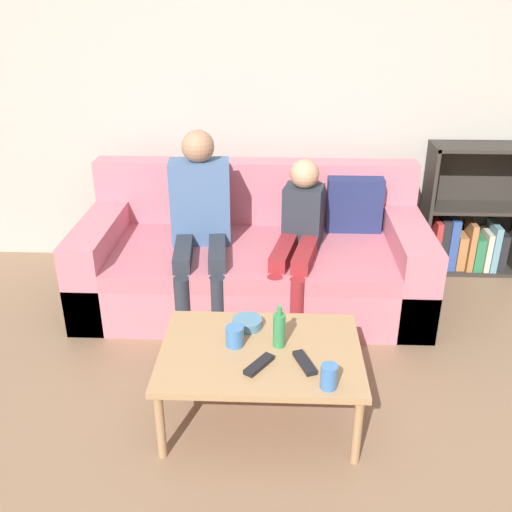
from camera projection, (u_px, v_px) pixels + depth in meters
name	position (u px, v px, depth m)	size (l,w,h in m)	color
wall_back	(267.00, 81.00, 3.85)	(12.00, 0.06, 2.60)	#B7B2A8
couch	(254.00, 260.00, 3.70)	(2.15, 0.99, 0.83)	#D1707F
bookshelf	(468.00, 224.00, 4.06)	(0.69, 0.28, 0.92)	#332D28
coffee_table	(261.00, 356.00, 2.62)	(0.92, 0.66, 0.37)	#A87F56
person_adult	(200.00, 213.00, 3.47)	(0.39, 0.69, 1.11)	#282D38
person_child	(299.00, 232.00, 3.45)	(0.36, 0.69, 0.94)	maroon
cup_near	(235.00, 336.00, 2.62)	(0.08, 0.08, 0.10)	#3D70B2
cup_far	(329.00, 377.00, 2.34)	(0.07, 0.07, 0.11)	#3D70B2
tv_remote_0	(305.00, 363.00, 2.50)	(0.11, 0.18, 0.02)	black
tv_remote_1	(259.00, 365.00, 2.48)	(0.13, 0.17, 0.02)	black
snack_bowl	(247.00, 323.00, 2.77)	(0.15, 0.15, 0.05)	teal
bottle	(279.00, 329.00, 2.60)	(0.06, 0.06, 0.21)	#33844C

